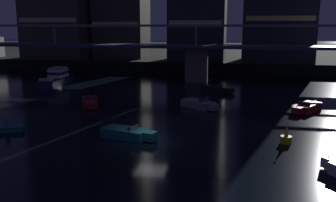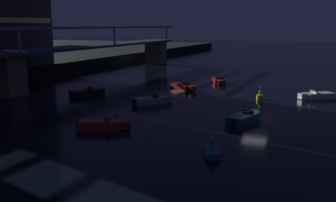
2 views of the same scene
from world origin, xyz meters
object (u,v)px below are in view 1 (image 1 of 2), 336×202
Objects in this scene: speedboat_near_right at (90,102)px; speedboat_far_left at (128,133)px; speedboat_mid_center at (217,89)px; channel_buoy at (286,138)px; dinghy_with_paddler at (8,128)px; speedboat_mid_left at (199,104)px; river_bridge at (197,53)px; speedboat_far_center at (306,108)px; cabin_cruiser_near_left at (58,78)px.

speedboat_near_right is 0.97× the size of speedboat_far_left.
speedboat_near_right is 1.04× the size of speedboat_mid_center.
channel_buoy reaches higher than speedboat_mid_center.
dinghy_with_paddler is (-11.07, -0.06, -0.14)m from speedboat_far_left.
speedboat_mid_center is at bearing 82.68° from speedboat_mid_left.
channel_buoy is 24.03m from dinghy_with_paddler.
speedboat_far_left is 1.83× the size of dinghy_with_paddler.
river_bridge is 21.52× the size of speedboat_far_center.
channel_buoy is (6.85, -22.67, 0.06)m from speedboat_mid_center.
speedboat_far_center is (35.41, -11.96, -0.64)m from cabin_cruiser_near_left.
dinghy_with_paddler is (-13.20, -34.27, -4.32)m from river_bridge.
speedboat_far_left is at bearing -141.34° from speedboat_far_center.
speedboat_far_left is at bearing -53.04° from cabin_cruiser_near_left.
speedboat_far_center is at bearing -55.67° from river_bridge.
cabin_cruiser_near_left is at bearing 126.96° from speedboat_far_left.
speedboat_mid_center is 1.72× the size of dinghy_with_paddler.
channel_buoy reaches higher than speedboat_mid_left.
speedboat_mid_center is at bearing 54.05° from dinghy_with_paddler.
speedboat_far_center is at bearing 38.66° from speedboat_far_left.
speedboat_far_left is (18.92, -25.15, -0.64)m from cabin_cruiser_near_left.
speedboat_mid_left is 10.84m from speedboat_mid_center.
river_bridge is 23.19m from cabin_cruiser_near_left.
channel_buoy is at bearing -106.14° from speedboat_far_center.
river_bridge is 34.53m from speedboat_far_left.
speedboat_mid_center is 29.21m from dinghy_with_paddler.
cabin_cruiser_near_left reaches higher than speedboat_near_right.
river_bridge is 25.80m from speedboat_far_center.
dinghy_with_paddler is (-15.77, -12.90, -0.14)m from speedboat_mid_left.
cabin_cruiser_near_left is 25.06m from speedboat_mid_center.
speedboat_mid_left is at bearing -27.54° from cabin_cruiser_near_left.
channel_buoy is (31.86, -24.24, -0.57)m from cabin_cruiser_near_left.
speedboat_far_center is (11.79, 0.35, 0.00)m from speedboat_mid_left.
speedboat_far_center is at bearing -18.67° from cabin_cruiser_near_left.
channel_buoy reaches higher than dinghy_with_paddler.
speedboat_mid_left is 2.62× the size of channel_buoy.
cabin_cruiser_near_left is 1.77× the size of speedboat_far_left.
speedboat_far_left is at bearing 0.32° from dinghy_with_paddler.
cabin_cruiser_near_left reaches higher than speedboat_far_left.
river_bridge is 58.58× the size of channel_buoy.
speedboat_mid_center is 0.94× the size of speedboat_far_left.
river_bridge is 21.93m from speedboat_mid_left.
speedboat_far_center is at bearing 73.86° from channel_buoy.
cabin_cruiser_near_left is (-21.05, -9.06, -3.54)m from river_bridge.
speedboat_mid_left is 13.67m from speedboat_far_left.
speedboat_near_right is at bearing -51.23° from cabin_cruiser_near_left.
speedboat_mid_center is 23.69m from channel_buoy.
channel_buoy reaches higher than speedboat_far_center.
speedboat_mid_left and speedboat_mid_center have the same top height.
dinghy_with_paddler reaches higher than speedboat_mid_center.
speedboat_near_right is at bearing 75.72° from dinghy_with_paddler.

